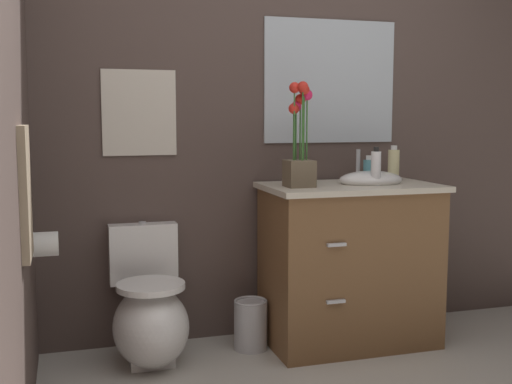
% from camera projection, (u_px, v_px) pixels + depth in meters
% --- Properties ---
extents(wall_back, '(4.08, 0.05, 2.50)m').
position_uv_depth(wall_back, '(306.00, 117.00, 3.65)').
color(wall_back, '#4C3D38').
rests_on(wall_back, ground_plane).
extents(wall_left, '(0.05, 4.51, 2.50)m').
position_uv_depth(wall_left, '(4.00, 116.00, 2.12)').
color(wall_left, '#4C3D38').
rests_on(wall_left, ground_plane).
extents(toilet, '(0.38, 0.59, 0.69)m').
position_uv_depth(toilet, '(150.00, 316.00, 3.21)').
color(toilet, white).
rests_on(toilet, ground_plane).
extents(vanity_cabinet, '(0.94, 0.56, 1.06)m').
position_uv_depth(vanity_cabinet, '(350.00, 262.00, 3.48)').
color(vanity_cabinet, brown).
rests_on(vanity_cabinet, ground_plane).
extents(flower_vase, '(0.14, 0.14, 0.54)m').
position_uv_depth(flower_vase, '(299.00, 149.00, 3.27)').
color(flower_vase, brown).
rests_on(flower_vase, vanity_cabinet).
extents(soap_bottle, '(0.05, 0.05, 0.21)m').
position_uv_depth(soap_bottle, '(376.00, 168.00, 3.35)').
color(soap_bottle, white).
rests_on(soap_bottle, vanity_cabinet).
extents(lotion_bottle, '(0.06, 0.06, 0.20)m').
position_uv_depth(lotion_bottle, '(394.00, 165.00, 3.60)').
color(lotion_bottle, beige).
rests_on(lotion_bottle, vanity_cabinet).
extents(hand_wash_bottle, '(0.06, 0.06, 0.15)m').
position_uv_depth(hand_wash_bottle, '(369.00, 170.00, 3.52)').
color(hand_wash_bottle, teal).
rests_on(hand_wash_bottle, vanity_cabinet).
extents(trash_bin, '(0.18, 0.18, 0.27)m').
position_uv_depth(trash_bin, '(251.00, 324.00, 3.41)').
color(trash_bin, '#B7B7BC').
rests_on(trash_bin, ground_plane).
extents(wall_poster, '(0.39, 0.01, 0.45)m').
position_uv_depth(wall_poster, '(139.00, 113.00, 3.34)').
color(wall_poster, beige).
extents(wall_mirror, '(0.80, 0.01, 0.70)m').
position_uv_depth(wall_mirror, '(330.00, 82.00, 3.64)').
color(wall_mirror, '#B2BCC6').
extents(hanging_towel, '(0.03, 0.28, 0.52)m').
position_uv_depth(hanging_towel, '(25.00, 192.00, 2.45)').
color(hanging_towel, gray).
extents(toilet_paper_roll, '(0.11, 0.11, 0.11)m').
position_uv_depth(toilet_paper_roll, '(46.00, 244.00, 2.83)').
color(toilet_paper_roll, white).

